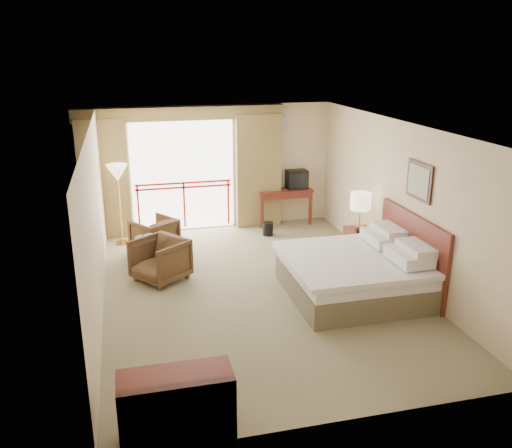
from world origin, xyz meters
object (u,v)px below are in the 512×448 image
object	(u,v)px
wastebasket	(268,229)
armchair_far	(155,252)
desk	(283,196)
bed	(356,273)
armchair_near	(161,280)
dresser	(177,408)
nightstand	(359,246)
side_table	(149,246)
floor_lamp	(117,176)
table_lamp	(361,202)
tv	(296,179)

from	to	relation	value
wastebasket	armchair_far	distance (m)	2.47
desk	wastebasket	bearing A→B (deg)	-125.06
bed	desk	bearing A→B (deg)	90.70
armchair_near	dresser	size ratio (longest dim) A/B	0.71
nightstand	armchair_near	distance (m)	3.68
armchair_near	side_table	xyz separation A→B (m)	(-0.15, 0.71, 0.37)
floor_lamp	table_lamp	bearing A→B (deg)	-25.92
table_lamp	floor_lamp	world-z (taller)	floor_lamp
desk	side_table	size ratio (longest dim) A/B	2.27
desk	dresser	xyz separation A→B (m)	(-3.14, -6.78, -0.25)
armchair_near	floor_lamp	world-z (taller)	floor_lamp
table_lamp	dresser	size ratio (longest dim) A/B	0.58
armchair_near	floor_lamp	size ratio (longest dim) A/B	0.50
nightstand	side_table	xyz separation A→B (m)	(-3.82, 0.78, 0.05)
wastebasket	armchair_far	world-z (taller)	armchair_far
side_table	wastebasket	bearing A→B (deg)	23.69
bed	wastebasket	xyz separation A→B (m)	(-0.62, 3.20, -0.23)
side_table	tv	bearing A→B (deg)	28.60
tv	floor_lamp	xyz separation A→B (m)	(-3.92, -0.52, 0.41)
bed	armchair_far	world-z (taller)	bed
table_lamp	side_table	xyz separation A→B (m)	(-3.82, 0.73, -0.79)
tv	dresser	world-z (taller)	tv
armchair_near	dresser	bearing A→B (deg)	-39.32
armchair_near	floor_lamp	bearing A→B (deg)	159.60
bed	tv	size ratio (longest dim) A/B	4.56
nightstand	tv	bearing A→B (deg)	99.91
tv	wastebasket	world-z (taller)	tv
bed	desk	distance (m)	4.02
tv	side_table	size ratio (longest dim) A/B	0.85
dresser	bed	bearing A→B (deg)	43.36
table_lamp	armchair_near	size ratio (longest dim) A/B	0.81
armchair_far	floor_lamp	size ratio (longest dim) A/B	0.46
nightstand	dresser	world-z (taller)	dresser
tv	armchair_far	xyz separation A→B (m)	(-3.29, -1.18, -1.02)
armchair_far	dresser	distance (m)	5.55
nightstand	floor_lamp	xyz separation A→B (m)	(-4.30, 2.14, 1.10)
bed	wastebasket	distance (m)	3.27
side_table	floor_lamp	bearing A→B (deg)	109.31
table_lamp	tv	world-z (taller)	table_lamp
wastebasket	side_table	xyz separation A→B (m)	(-2.58, -1.13, 0.23)
armchair_near	desk	bearing A→B (deg)	94.26
desk	dresser	distance (m)	7.47
tv	floor_lamp	distance (m)	3.97
nightstand	armchair_far	world-z (taller)	nightstand
table_lamp	wastebasket	distance (m)	2.46
desk	armchair_far	distance (m)	3.30
tv	nightstand	bearing A→B (deg)	-102.66
nightstand	dresser	xyz separation A→B (m)	(-3.82, -4.06, 0.06)
tv	armchair_far	distance (m)	3.64
bed	side_table	size ratio (longest dim) A/B	3.90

